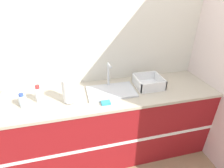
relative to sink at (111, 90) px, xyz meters
name	(u,v)px	position (x,y,z in m)	size (l,w,h in m)	color
wall_back	(104,46)	(0.00, 0.33, 0.39)	(4.71, 0.06, 2.60)	beige
wall_right	(214,48)	(1.19, -0.01, 0.39)	(0.06, 2.63, 2.60)	silver
counter_cabinet	(111,123)	(0.00, -0.01, -0.46)	(2.34, 0.65, 0.89)	maroon
sink	(111,90)	(0.00, 0.00, 0.00)	(0.52, 0.32, 0.30)	silver
paper_towel_roll	(68,91)	(-0.45, -0.09, 0.11)	(0.11, 0.11, 0.25)	#4C4C51
dish_rack	(148,83)	(0.45, 0.02, 0.02)	(0.30, 0.30, 0.12)	white
bottle_white_spray	(39,94)	(-0.73, -0.01, 0.06)	(0.07, 0.07, 0.18)	white
bottle_clear	(23,101)	(-0.87, -0.06, 0.04)	(0.07, 0.07, 0.14)	silver
sponge	(106,103)	(-0.10, -0.21, -0.01)	(0.09, 0.06, 0.02)	#3399BF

